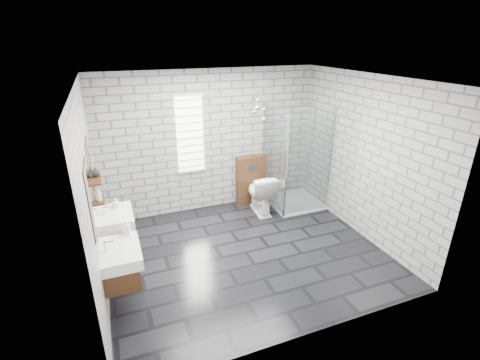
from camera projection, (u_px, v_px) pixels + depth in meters
floor at (246, 253)px, 5.60m from camera, size 4.20×3.60×0.02m
ceiling at (247, 78)px, 4.55m from camera, size 4.20×3.60×0.02m
wall_back at (211, 142)px, 6.63m from camera, size 4.20×0.02×2.70m
wall_front at (314, 236)px, 3.52m from camera, size 4.20×0.02×2.70m
wall_left at (92, 197)px, 4.37m from camera, size 0.02×3.60×2.70m
wall_right at (363, 158)px, 5.78m from camera, size 0.02×3.60×2.70m
vanity_left at (117, 255)px, 4.23m from camera, size 0.47×0.70×1.57m
vanity_right at (113, 219)px, 5.07m from camera, size 0.47×0.70×1.57m
shelf_lower at (99, 200)px, 4.37m from camera, size 0.14×0.30×0.03m
shelf_upper at (95, 181)px, 4.27m from camera, size 0.14×0.30×0.03m
window at (190, 134)px, 6.40m from camera, size 0.56×0.05×1.48m
cistern_panel at (251, 179)px, 7.13m from camera, size 0.60×0.20×1.00m
flush_plate at (253, 167)px, 6.93m from camera, size 0.18×0.01×0.12m
shower_enclosure at (293, 183)px, 6.92m from camera, size 1.00×1.00×2.03m
pendant_cluster at (259, 109)px, 6.26m from camera, size 0.27×0.21×0.91m
toilet at (260, 193)px, 6.76m from camera, size 0.50×0.81×0.80m
soap_bottle_a at (126, 227)px, 4.47m from camera, size 0.11×0.12×0.20m
soap_bottle_b at (116, 203)px, 5.18m from camera, size 0.14×0.14×0.14m
soap_bottle_c at (98, 194)px, 4.27m from camera, size 0.08×0.08×0.18m
vase at (95, 172)px, 4.34m from camera, size 0.15×0.15×0.12m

